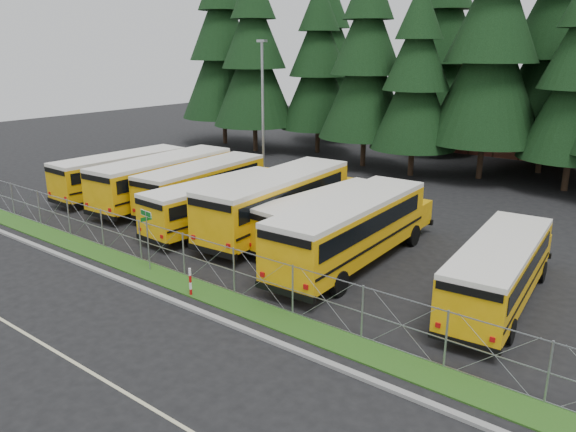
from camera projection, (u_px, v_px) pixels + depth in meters
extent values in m
plane|color=black|center=(217.00, 274.00, 24.90)|extent=(120.00, 120.00, 0.00)
cube|color=gray|center=(162.00, 297.00, 22.55)|extent=(50.00, 0.25, 0.12)
cube|color=#1E4D16|center=(188.00, 286.00, 23.61)|extent=(50.00, 1.40, 0.06)
cube|color=beige|center=(48.00, 347.00, 18.87)|extent=(50.00, 0.12, 0.01)
cylinder|color=#94979D|center=(148.00, 241.00, 24.94)|extent=(0.06, 0.06, 2.80)
cube|color=#0D611A|center=(146.00, 214.00, 24.57)|extent=(0.80, 0.12, 0.22)
cube|color=white|center=(146.00, 214.00, 24.57)|extent=(0.84, 0.12, 0.26)
cube|color=#0D611A|center=(146.00, 219.00, 24.64)|extent=(0.09, 0.55, 0.18)
cylinder|color=#B20C0C|center=(190.00, 282.00, 22.58)|extent=(0.11, 0.11, 1.20)
cylinder|color=#94979D|center=(263.00, 114.00, 40.42)|extent=(0.20, 0.20, 10.00)
cube|color=#94979D|center=(262.00, 41.00, 38.95)|extent=(0.70, 0.35, 0.18)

